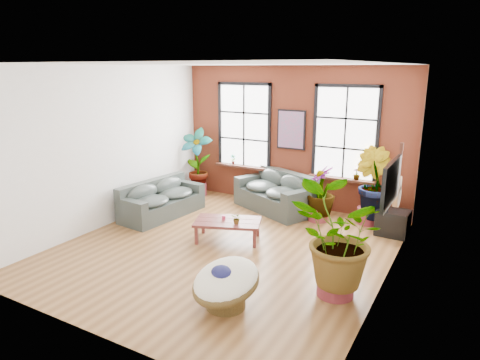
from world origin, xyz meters
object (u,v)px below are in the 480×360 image
object	(u,v)px
coffee_table	(228,223)
sofa_left	(161,200)
papasan_chair	(226,283)
sofa_back	(276,193)

from	to	relation	value
coffee_table	sofa_left	bearing A→B (deg)	145.14
sofa_left	coffee_table	xyz separation A→B (m)	(2.19, -0.54, -0.00)
sofa_left	papasan_chair	size ratio (longest dim) A/B	1.63
sofa_back	coffee_table	distance (m)	2.28
sofa_back	sofa_left	distance (m)	2.83
papasan_chair	coffee_table	bearing A→B (deg)	143.48
coffee_table	papasan_chair	distance (m)	2.54
sofa_back	papasan_chair	world-z (taller)	sofa_back
sofa_back	sofa_left	size ratio (longest dim) A/B	1.05
coffee_table	sofa_back	bearing A→B (deg)	67.90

